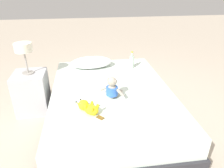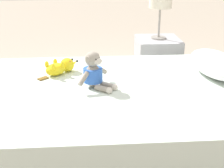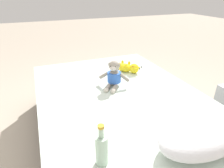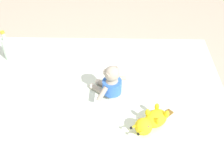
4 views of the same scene
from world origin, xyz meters
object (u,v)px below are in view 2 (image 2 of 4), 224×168
(plush_monkey, at_px, (94,73))
(plush_yellow_creature, at_px, (61,67))
(bedside_lamp, at_px, (160,5))
(pillow, at_px, (216,64))
(nightstand, at_px, (157,66))
(bed, at_px, (122,120))

(plush_monkey, bearing_deg, plush_yellow_creature, -138.20)
(plush_yellow_creature, height_order, bedside_lamp, bedside_lamp)
(bedside_lamp, bearing_deg, pillow, 16.81)
(plush_monkey, distance_m, bedside_lamp, 1.18)
(pillow, relative_size, plush_yellow_creature, 2.11)
(pillow, bearing_deg, plush_yellow_creature, -94.58)
(pillow, xyz_separation_m, plush_monkey, (0.18, -0.86, 0.02))
(plush_monkey, xyz_separation_m, nightstand, (-0.97, 0.62, -0.31))
(pillow, height_order, plush_monkey, plush_monkey)
(bed, relative_size, pillow, 3.26)
(pillow, relative_size, bedside_lamp, 1.53)
(plush_monkey, height_order, nightstand, plush_monkey)
(plush_monkey, distance_m, plush_yellow_creature, 0.36)
(bed, relative_size, nightstand, 3.58)
(plush_yellow_creature, bearing_deg, nightstand, 129.59)
(pillow, height_order, bedside_lamp, bedside_lamp)
(bed, relative_size, bedside_lamp, 5.00)
(pillow, distance_m, plush_yellow_creature, 1.10)
(pillow, height_order, nightstand, pillow)
(plush_yellow_creature, distance_m, bedside_lamp, 1.16)
(bedside_lamp, bearing_deg, plush_yellow_creature, -50.41)
(pillow, bearing_deg, bedside_lamp, -163.19)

